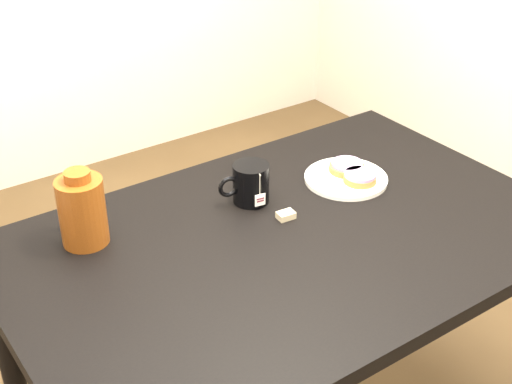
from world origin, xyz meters
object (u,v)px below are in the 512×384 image
plate (346,178)px  teabag_pouch (286,215)px  bagel_back (347,167)px  table (288,262)px  bagel_front (360,177)px  mug (250,183)px  bagel_package (82,210)px

plate → teabag_pouch: (-0.26, -0.06, 0.00)m
bagel_back → plate: bearing=-134.0°
table → bagel_front: size_ratio=10.73×
bagel_front → mug: (-0.30, 0.11, 0.03)m
plate → table: bearing=-157.1°
bagel_front → table: bearing=-165.0°
table → plate: 0.34m
bagel_front → teabag_pouch: size_ratio=2.90×
bagel_package → plate: bearing=-10.6°
plate → bagel_front: bagel_front is taller
bagel_front → teabag_pouch: bagel_front is taller
bagel_back → bagel_package: bagel_package is taller
bagel_package → table: bearing=-31.7°
bagel_front → bagel_back: bearing=80.2°
table → bagel_back: (0.33, 0.15, 0.11)m
bagel_front → bagel_package: 0.76m
table → teabag_pouch: teabag_pouch is taller
mug → table: bearing=-85.7°
table → mug: (0.02, 0.19, 0.14)m
bagel_front → bagel_package: (-0.74, 0.18, 0.06)m
plate → bagel_front: 0.05m
plate → bagel_front: bearing=-73.8°
bagel_front → teabag_pouch: bearing=-176.1°
mug → teabag_pouch: size_ratio=3.35×
plate → bagel_back: bearing=46.0°
bagel_back → bagel_package: (-0.75, 0.11, 0.06)m
table → bagel_package: bearing=148.3°
bagel_front → bagel_package: size_ratio=0.67×
bagel_back → bagel_front: 0.07m
teabag_pouch → bagel_package: bagel_package is taller
mug → bagel_package: (-0.44, 0.07, 0.03)m
plate → bagel_back: bagel_back is taller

